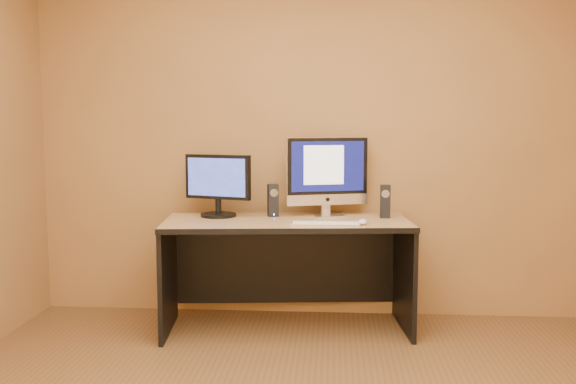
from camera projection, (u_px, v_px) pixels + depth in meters
name	position (u px, v px, depth m)	size (l,w,h in m)	color
walls	(298.00, 148.00, 2.62)	(4.00, 4.00, 2.60)	olive
desk	(287.00, 275.00, 4.31)	(1.62, 0.71, 0.75)	#A58052
imac	(328.00, 176.00, 4.41)	(0.58, 0.21, 0.56)	silver
second_monitor	(218.00, 186.00, 4.40)	(0.49, 0.24, 0.43)	black
speaker_left	(273.00, 200.00, 4.42)	(0.07, 0.07, 0.22)	black
speaker_right	(385.00, 201.00, 4.36)	(0.07, 0.07, 0.22)	black
keyboard	(325.00, 224.00, 4.06)	(0.44, 0.12, 0.02)	silver
mouse	(363.00, 222.00, 4.08)	(0.06, 0.10, 0.04)	white
cable_a	(327.00, 214.00, 4.49)	(0.01, 0.01, 0.22)	black
cable_b	(322.00, 213.00, 4.55)	(0.01, 0.01, 0.18)	black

